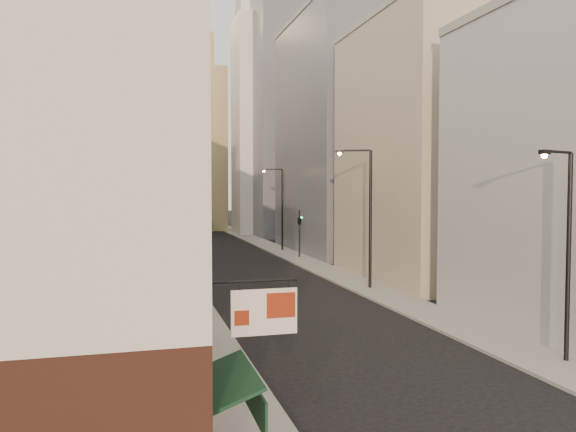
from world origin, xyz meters
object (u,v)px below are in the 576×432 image
object	(u,v)px
clock_tower	(183,130)
traffic_light_right	(299,221)
streetlamp_near	(566,244)
traffic_light_left	(175,230)
white_tower	(260,117)
streetlamp_mid	(367,210)
streetlamp_far	(280,204)

from	to	relation	value
clock_tower	traffic_light_right	size ratio (longest dim) A/B	8.98
streetlamp_near	traffic_light_left	bearing A→B (deg)	93.23
white_tower	streetlamp_near	bearing A→B (deg)	-92.37
clock_tower	traffic_light_left	xyz separation A→B (m)	(-5.04, -52.29, -14.09)
streetlamp_mid	streetlamp_far	size ratio (longest dim) A/B	1.04
traffic_light_left	traffic_light_right	size ratio (longest dim) A/B	1.00
streetlamp_mid	traffic_light_left	xyz separation A→B (m)	(-12.35, 13.04, -2.09)
traffic_light_left	streetlamp_far	bearing A→B (deg)	-153.57
white_tower	streetlamp_mid	world-z (taller)	white_tower
clock_tower	streetlamp_far	size ratio (longest dim) A/B	4.75
white_tower	streetlamp_mid	xyz separation A→B (m)	(-3.69, -51.33, -12.97)
white_tower	traffic_light_right	size ratio (longest dim) A/B	8.30
streetlamp_far	traffic_light_right	size ratio (longest dim) A/B	1.89
streetlamp_mid	traffic_light_right	world-z (taller)	streetlamp_mid
streetlamp_near	traffic_light_right	bearing A→B (deg)	70.68
white_tower	streetlamp_far	xyz separation A→B (m)	(-3.33, -25.60, -13.21)
streetlamp_far	traffic_light_left	distance (m)	18.06
streetlamp_far	traffic_light_right	distance (m)	7.40
clock_tower	traffic_light_right	distance (m)	49.44
streetlamp_mid	traffic_light_left	world-z (taller)	streetlamp_mid
streetlamp_mid	traffic_light_left	size ratio (longest dim) A/B	1.97
clock_tower	traffic_light_left	world-z (taller)	clock_tower
clock_tower	streetlamp_near	xyz separation A→B (m)	(8.13, -83.29, -12.74)
clock_tower	streetlamp_far	distance (m)	42.15
traffic_light_left	streetlamp_mid	bearing A→B (deg)	114.91
streetlamp_far	traffic_light_right	world-z (taller)	streetlamp_far
white_tower	streetlamp_far	distance (m)	29.00
streetlamp_mid	traffic_light_right	xyz separation A→B (m)	(0.53, 18.49, -1.74)
white_tower	streetlamp_mid	distance (m)	53.07
streetlamp_near	streetlamp_far	bearing A→B (deg)	70.82
traffic_light_right	clock_tower	bearing A→B (deg)	-87.82
traffic_light_left	traffic_light_right	world-z (taller)	same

